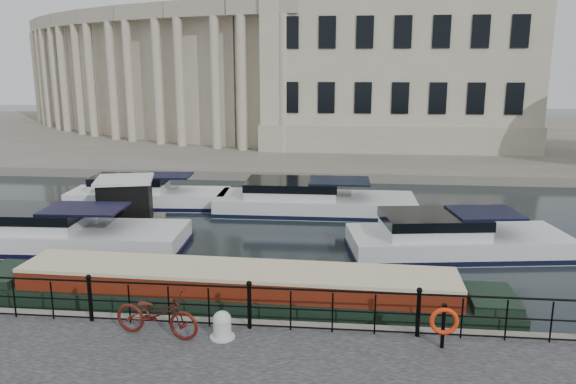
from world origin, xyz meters
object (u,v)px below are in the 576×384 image
Objects in this scene: bicycle at (157,314)px; narrowboat at (236,296)px; harbour_hut at (126,205)px; life_ring_post at (444,322)px; mooring_bollard at (222,325)px.

narrowboat is at bearing -13.49° from bicycle.
harbour_hut is at bearing 35.66° from bicycle.
life_ring_post is at bearing -27.05° from narrowboat.
mooring_bollard is 12.49m from harbour_hut.
mooring_bollard is 5.06m from life_ring_post.
bicycle is at bearing -179.75° from life_ring_post.
bicycle is 6.59m from life_ring_post.
narrowboat is at bearing 151.28° from life_ring_post.
harbour_hut reaches higher than life_ring_post.
life_ring_post is 15.75m from harbour_hut.
life_ring_post is at bearing -79.12° from bicycle.
narrowboat is (-0.24, 2.87, -0.50)m from mooring_bollard.
mooring_bollard is at bearing -83.63° from narrowboat.
harbour_hut is (-6.30, 7.78, 0.59)m from narrowboat.
mooring_bollard is (1.54, 0.06, -0.25)m from bicycle.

